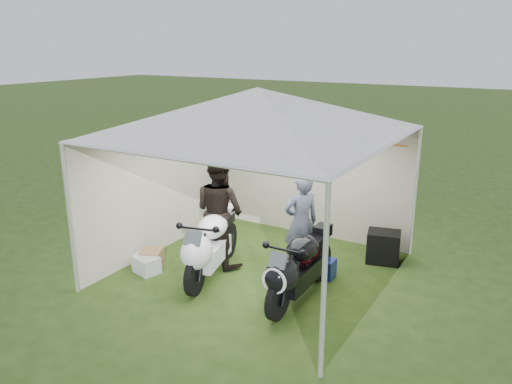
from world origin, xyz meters
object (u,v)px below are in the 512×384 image
at_px(motorcycle_black, 297,266).
at_px(paddock_stand, 322,268).
at_px(person_blue_jacket, 301,223).
at_px(motorcycle_white, 209,244).
at_px(crate_0, 147,265).
at_px(equipment_box, 383,247).
at_px(person_dark_jacket, 220,211).
at_px(canopy_tent, 258,116).
at_px(crate_1, 152,258).
at_px(crate_2, 143,261).

xyz_separation_m(motorcycle_black, paddock_stand, (-0.00, 0.91, -0.39)).
height_order(motorcycle_black, person_blue_jacket, person_blue_jacket).
bearing_deg(person_blue_jacket, motorcycle_white, -8.75).
xyz_separation_m(paddock_stand, crate_0, (-2.55, -1.31, -0.02)).
bearing_deg(equipment_box, crate_0, -143.43).
xyz_separation_m(motorcycle_white, person_dark_jacket, (-0.16, 0.53, 0.37)).
bearing_deg(canopy_tent, motorcycle_white, -132.38).
xyz_separation_m(person_blue_jacket, crate_1, (-2.19, -1.18, -0.67)).
height_order(person_dark_jacket, equipment_box, person_dark_jacket).
distance_m(motorcycle_white, crate_0, 1.16).
xyz_separation_m(canopy_tent, paddock_stand, (1.00, 0.32, -2.42)).
height_order(person_dark_jacket, crate_2, person_dark_jacket).
bearing_deg(canopy_tent, crate_2, -153.67).
bearing_deg(paddock_stand, crate_0, -152.70).
height_order(motorcycle_white, equipment_box, motorcycle_white).
xyz_separation_m(canopy_tent, motorcycle_white, (-0.55, -0.60, -2.01)).
bearing_deg(crate_2, person_blue_jacket, 28.36).
distance_m(paddock_stand, crate_2, 2.99).
xyz_separation_m(canopy_tent, crate_0, (-1.55, -1.00, -2.44)).
bearing_deg(equipment_box, motorcycle_black, -108.83).
relative_size(canopy_tent, equipment_box, 10.36).
relative_size(person_blue_jacket, crate_1, 4.79).
distance_m(crate_0, crate_1, 0.22).
bearing_deg(equipment_box, crate_2, -146.59).
distance_m(motorcycle_black, person_dark_jacket, 1.83).
xyz_separation_m(canopy_tent, crate_2, (-1.75, -0.87, -2.47)).
height_order(paddock_stand, crate_2, paddock_stand).
height_order(person_blue_jacket, crate_2, person_blue_jacket).
xyz_separation_m(equipment_box, crate_2, (-3.43, -2.26, -0.17)).
bearing_deg(person_blue_jacket, crate_0, -16.92).
height_order(equipment_box, crate_0, equipment_box).
relative_size(motorcycle_black, crate_1, 5.80).
bearing_deg(person_blue_jacket, motorcycle_black, 63.09).
bearing_deg(motorcycle_black, crate_0, -171.04).
bearing_deg(crate_0, person_blue_jacket, 33.15).
bearing_deg(motorcycle_white, motorcycle_black, -14.02).
xyz_separation_m(equipment_box, crate_0, (-3.22, -2.39, -0.14)).
height_order(person_blue_jacket, equipment_box, person_blue_jacket).
bearing_deg(canopy_tent, person_blue_jacket, 34.01).
xyz_separation_m(motorcycle_white, paddock_stand, (1.55, 0.92, -0.41)).
relative_size(motorcycle_white, crate_0, 4.98).
height_order(canopy_tent, equipment_box, canopy_tent).
height_order(canopy_tent, crate_1, canopy_tent).
bearing_deg(crate_1, canopy_tent, 26.05).
relative_size(canopy_tent, person_blue_jacket, 3.43).
bearing_deg(person_dark_jacket, crate_2, 49.23).
bearing_deg(paddock_stand, motorcycle_white, -149.35).
distance_m(person_dark_jacket, crate_2, 1.55).
relative_size(motorcycle_black, paddock_stand, 4.73).
distance_m(motorcycle_black, equipment_box, 2.12).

